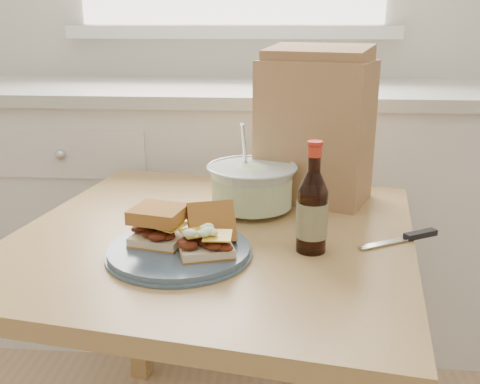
# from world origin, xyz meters

# --- Properties ---
(cabinet_run) EXTENTS (2.50, 0.64, 0.94)m
(cabinet_run) POSITION_xyz_m (-0.00, 1.70, 0.47)
(cabinet_run) COLOR silver
(cabinet_run) RESTS_ON ground
(dining_table) EXTENTS (0.98, 0.98, 0.72)m
(dining_table) POSITION_xyz_m (0.07, 0.85, 0.61)
(dining_table) COLOR tan
(dining_table) RESTS_ON ground
(plate) EXTENTS (0.28, 0.28, 0.02)m
(plate) POSITION_xyz_m (0.01, 0.72, 0.72)
(plate) COLOR #43596D
(plate) RESTS_ON dining_table
(sandwich_left) EXTENTS (0.12, 0.11, 0.07)m
(sandwich_left) POSITION_xyz_m (-0.03, 0.74, 0.77)
(sandwich_left) COLOR beige
(sandwich_left) RESTS_ON plate
(sandwich_right) EXTENTS (0.12, 0.16, 0.09)m
(sandwich_right) POSITION_xyz_m (0.07, 0.72, 0.76)
(sandwich_right) COLOR beige
(sandwich_right) RESTS_ON plate
(coleslaw_bowl) EXTENTS (0.22, 0.22, 0.22)m
(coleslaw_bowl) POSITION_xyz_m (0.14, 1.00, 0.77)
(coleslaw_bowl) COLOR silver
(coleslaw_bowl) RESTS_ON dining_table
(beer_bottle) EXTENTS (0.06, 0.06, 0.23)m
(beer_bottle) POSITION_xyz_m (0.28, 0.76, 0.80)
(beer_bottle) COLOR black
(beer_bottle) RESTS_ON dining_table
(knife) EXTENTS (0.18, 0.11, 0.01)m
(knife) POSITION_xyz_m (0.49, 0.84, 0.72)
(knife) COLOR silver
(knife) RESTS_ON dining_table
(paper_bag) EXTENTS (0.32, 0.26, 0.35)m
(paper_bag) POSITION_xyz_m (0.30, 1.11, 0.89)
(paper_bag) COLOR #A68150
(paper_bag) RESTS_ON dining_table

